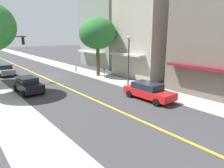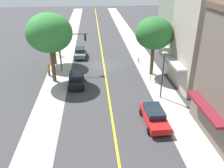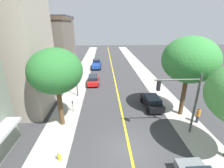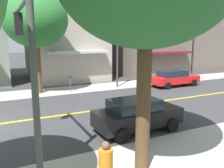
% 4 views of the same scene
% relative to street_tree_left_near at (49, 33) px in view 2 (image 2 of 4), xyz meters
% --- Properties ---
extents(ground_plane, '(140.00, 140.00, 0.00)m').
position_rel_street_tree_left_near_xyz_m(ground_plane, '(-6.87, -5.23, -6.42)').
color(ground_plane, '#38383A').
extents(sidewalk_left, '(3.27, 126.00, 0.01)m').
position_rel_street_tree_left_near_xyz_m(sidewalk_left, '(-13.50, -5.23, -6.42)').
color(sidewalk_left, '#ADA8A0').
rests_on(sidewalk_left, ground).
extents(sidewalk_right, '(3.27, 126.00, 0.01)m').
position_rel_street_tree_left_near_xyz_m(sidewalk_right, '(-0.24, -5.23, -6.42)').
color(sidewalk_right, '#ADA8A0').
rests_on(sidewalk_right, ground).
extents(road_centerline_stripe, '(0.20, 126.00, 0.00)m').
position_rel_street_tree_left_near_xyz_m(road_centerline_stripe, '(-6.87, -5.23, -6.42)').
color(road_centerline_stripe, yellow).
rests_on(road_centerline_stripe, ground).
extents(tan_rowhouse, '(9.33, 9.26, 15.49)m').
position_rel_street_tree_left_near_xyz_m(tan_rowhouse, '(-20.85, -7.68, 1.34)').
color(tan_rowhouse, gray).
rests_on(tan_rowhouse, ground).
extents(street_tree_left_near, '(5.67, 5.67, 8.86)m').
position_rel_street_tree_left_near_xyz_m(street_tree_left_near, '(0.00, 0.00, 0.00)').
color(street_tree_left_near, brown).
rests_on(street_tree_left_near, ground).
extents(street_tree_right_corner, '(5.02, 5.02, 7.96)m').
position_rel_street_tree_left_near_xyz_m(street_tree_right_corner, '(-13.40, -1.24, -0.63)').
color(street_tree_right_corner, brown).
rests_on(street_tree_right_corner, ground).
extents(street_tree_left_far, '(5.23, 5.23, 7.65)m').
position_rel_street_tree_left_near_xyz_m(street_tree_left_far, '(0.73, -6.46, -1.01)').
color(street_tree_left_far, brown).
rests_on(street_tree_left_far, ground).
extents(fire_hydrant, '(0.44, 0.24, 0.85)m').
position_rel_street_tree_left_near_xyz_m(fire_hydrant, '(-12.49, -6.05, -6.00)').
color(fire_hydrant, yellow).
rests_on(fire_hydrant, ground).
extents(parking_meter, '(0.12, 0.18, 1.38)m').
position_rel_street_tree_left_near_xyz_m(parking_meter, '(-12.72, 1.20, -5.51)').
color(parking_meter, '#4C4C51').
rests_on(parking_meter, ground).
extents(traffic_light_mast, '(4.15, 0.32, 5.94)m').
position_rel_street_tree_left_near_xyz_m(traffic_light_mast, '(-1.85, -3.28, -2.50)').
color(traffic_light_mast, '#474C47').
rests_on(traffic_light_mast, ground).
extents(street_lamp, '(0.70, 0.36, 5.51)m').
position_rel_street_tree_left_near_xyz_m(street_lamp, '(-12.84, 5.67, -2.94)').
color(street_lamp, '#38383D').
rests_on(street_lamp, ground).
extents(red_sedan_left_curb, '(2.14, 4.81, 1.49)m').
position_rel_street_tree_left_near_xyz_m(red_sedan_left_curb, '(-10.80, 10.60, -5.64)').
color(red_sedan_left_curb, red).
rests_on(red_sedan_left_curb, ground).
extents(grey_sedan_right_curb, '(2.07, 4.25, 1.54)m').
position_rel_street_tree_left_near_xyz_m(grey_sedan_right_curb, '(-3.09, -9.48, -5.62)').
color(grey_sedan_right_curb, slate).
rests_on(grey_sedan_right_curb, ground).
extents(black_sedan_right_curb, '(2.13, 4.27, 1.56)m').
position_rel_street_tree_left_near_xyz_m(black_sedan_right_curb, '(-2.97, 1.64, -5.60)').
color(black_sedan_right_curb, black).
rests_on(black_sedan_right_curb, ground).
extents(pedestrian_orange_shirt, '(0.38, 0.38, 1.73)m').
position_rel_street_tree_left_near_xyz_m(pedestrian_orange_shirt, '(0.97, -1.80, -5.52)').
color(pedestrian_orange_shirt, '#33384C').
rests_on(pedestrian_orange_shirt, ground).
extents(pedestrian_yellow_shirt, '(0.39, 0.39, 1.85)m').
position_rel_street_tree_left_near_xyz_m(pedestrian_yellow_shirt, '(0.48, -10.34, -5.45)').
color(pedestrian_yellow_shirt, black).
rests_on(pedestrian_yellow_shirt, ground).
extents(small_dog, '(0.84, 0.54, 0.64)m').
position_rel_street_tree_left_near_xyz_m(small_dog, '(0.67, -9.74, -6.00)').
color(small_dog, silver).
rests_on(small_dog, ground).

